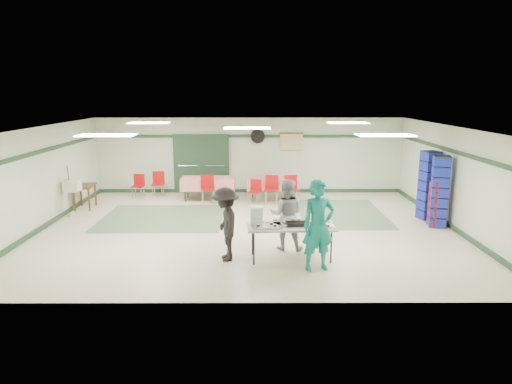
{
  "coord_description": "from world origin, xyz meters",
  "views": [
    {
      "loc": [
        0.19,
        -11.83,
        3.58
      ],
      "look_at": [
        0.22,
        -0.3,
        1.05
      ],
      "focal_mm": 32.0,
      "sensor_mm": 36.0,
      "label": 1
    }
  ],
  "objects_px": {
    "printer_table": "(84,188)",
    "chair_d": "(208,186)",
    "chair_b": "(255,189)",
    "crate_stack_blue_a": "(428,185)",
    "crate_stack_blue_b": "(439,192)",
    "office_printer": "(72,186)",
    "volunteer_grey": "(286,215)",
    "broom": "(71,190)",
    "volunteer_dark": "(226,224)",
    "dining_table_b": "(208,183)",
    "serving_table": "(291,228)",
    "volunteer_teal": "(318,226)",
    "chair_loose_a": "(158,181)",
    "chair_a": "(272,186)",
    "chair_loose_b": "(139,183)",
    "crate_stack_red": "(438,204)",
    "dining_table_a": "(273,183)",
    "chair_c": "(291,186)"
  },
  "relations": [
    {
      "from": "volunteer_dark",
      "to": "chair_a",
      "type": "xyz_separation_m",
      "value": [
        1.18,
        5.15,
        -0.24
      ]
    },
    {
      "from": "dining_table_b",
      "to": "crate_stack_blue_b",
      "type": "xyz_separation_m",
      "value": [
        6.54,
        -3.22,
        0.4
      ]
    },
    {
      "from": "volunteer_dark",
      "to": "broom",
      "type": "bearing_deg",
      "value": -137.71
    },
    {
      "from": "crate_stack_blue_b",
      "to": "chair_b",
      "type": "bearing_deg",
      "value": 151.86
    },
    {
      "from": "volunteer_grey",
      "to": "chair_loose_a",
      "type": "relative_size",
      "value": 1.88
    },
    {
      "from": "volunteer_teal",
      "to": "crate_stack_blue_b",
      "type": "bearing_deg",
      "value": 24.3
    },
    {
      "from": "volunteer_grey",
      "to": "broom",
      "type": "bearing_deg",
      "value": -17.72
    },
    {
      "from": "volunteer_teal",
      "to": "printer_table",
      "type": "xyz_separation_m",
      "value": [
        -6.63,
        5.1,
        -0.3
      ]
    },
    {
      "from": "volunteer_dark",
      "to": "chair_b",
      "type": "relative_size",
      "value": 2.03
    },
    {
      "from": "chair_d",
      "to": "crate_stack_red",
      "type": "bearing_deg",
      "value": -31.33
    },
    {
      "from": "crate_stack_blue_b",
      "to": "chair_a",
      "type": "bearing_deg",
      "value": 148.84
    },
    {
      "from": "volunteer_grey",
      "to": "crate_stack_blue_b",
      "type": "xyz_separation_m",
      "value": [
        4.23,
        1.79,
        0.15
      ]
    },
    {
      "from": "broom",
      "to": "chair_c",
      "type": "bearing_deg",
      "value": 20.12
    },
    {
      "from": "volunteer_teal",
      "to": "dining_table_b",
      "type": "relative_size",
      "value": 1.05
    },
    {
      "from": "serving_table",
      "to": "volunteer_teal",
      "type": "relative_size",
      "value": 1.03
    },
    {
      "from": "broom",
      "to": "chair_loose_a",
      "type": "bearing_deg",
      "value": 58.47
    },
    {
      "from": "chair_loose_b",
      "to": "office_printer",
      "type": "bearing_deg",
      "value": -113.71
    },
    {
      "from": "crate_stack_blue_a",
      "to": "crate_stack_blue_b",
      "type": "distance_m",
      "value": 0.78
    },
    {
      "from": "chair_b",
      "to": "chair_d",
      "type": "relative_size",
      "value": 0.84
    },
    {
      "from": "volunteer_dark",
      "to": "office_printer",
      "type": "xyz_separation_m",
      "value": [
        -4.71,
        3.62,
        0.11
      ]
    },
    {
      "from": "crate_stack_blue_b",
      "to": "office_printer",
      "type": "relative_size",
      "value": 4.5
    },
    {
      "from": "chair_b",
      "to": "crate_stack_blue_b",
      "type": "bearing_deg",
      "value": -9.91
    },
    {
      "from": "serving_table",
      "to": "chair_b",
      "type": "distance_m",
      "value": 5.17
    },
    {
      "from": "volunteer_grey",
      "to": "chair_a",
      "type": "xyz_separation_m",
      "value": [
        -0.18,
        4.46,
        -0.26
      ]
    },
    {
      "from": "chair_b",
      "to": "crate_stack_blue_a",
      "type": "relative_size",
      "value": 0.4
    },
    {
      "from": "chair_b",
      "to": "crate_stack_red",
      "type": "relative_size",
      "value": 0.64
    },
    {
      "from": "volunteer_teal",
      "to": "crate_stack_red",
      "type": "distance_m",
      "value": 4.8
    },
    {
      "from": "chair_loose_b",
      "to": "volunteer_teal",
      "type": "bearing_deg",
      "value": -45.53
    },
    {
      "from": "serving_table",
      "to": "chair_loose_a",
      "type": "distance_m",
      "value": 7.44
    },
    {
      "from": "dining_table_a",
      "to": "serving_table",
      "type": "bearing_deg",
      "value": -85.86
    },
    {
      "from": "serving_table",
      "to": "chair_d",
      "type": "bearing_deg",
      "value": 111.58
    },
    {
      "from": "serving_table",
      "to": "office_printer",
      "type": "relative_size",
      "value": 4.49
    },
    {
      "from": "chair_d",
      "to": "crate_stack_blue_a",
      "type": "distance_m",
      "value": 6.78
    },
    {
      "from": "dining_table_b",
      "to": "office_printer",
      "type": "distance_m",
      "value": 4.32
    },
    {
      "from": "dining_table_a",
      "to": "broom",
      "type": "xyz_separation_m",
      "value": [
        -6.04,
        -2.04,
        0.2
      ]
    },
    {
      "from": "chair_a",
      "to": "office_printer",
      "type": "height_order",
      "value": "office_printer"
    },
    {
      "from": "volunteer_teal",
      "to": "chair_d",
      "type": "xyz_separation_m",
      "value": [
        -2.83,
        5.73,
        -0.36
      ]
    },
    {
      "from": "printer_table",
      "to": "chair_d",
      "type": "bearing_deg",
      "value": 5.13
    },
    {
      "from": "dining_table_b",
      "to": "printer_table",
      "type": "distance_m",
      "value": 3.95
    },
    {
      "from": "crate_stack_blue_b",
      "to": "printer_table",
      "type": "relative_size",
      "value": 2.12
    },
    {
      "from": "chair_loose_b",
      "to": "crate_stack_red",
      "type": "xyz_separation_m",
      "value": [
        8.97,
        -3.49,
        0.12
      ]
    },
    {
      "from": "volunteer_grey",
      "to": "crate_stack_blue_a",
      "type": "xyz_separation_m",
      "value": [
        4.23,
        2.57,
        0.16
      ]
    },
    {
      "from": "volunteer_teal",
      "to": "office_printer",
      "type": "height_order",
      "value": "volunteer_teal"
    },
    {
      "from": "volunteer_teal",
      "to": "dining_table_b",
      "type": "xyz_separation_m",
      "value": [
        -2.86,
        6.28,
        -0.37
      ]
    },
    {
      "from": "volunteer_dark",
      "to": "crate_stack_blue_b",
      "type": "relative_size",
      "value": 0.83
    },
    {
      "from": "chair_a",
      "to": "chair_b",
      "type": "relative_size",
      "value": 1.17
    },
    {
      "from": "chair_d",
      "to": "crate_stack_blue_b",
      "type": "xyz_separation_m",
      "value": [
        6.5,
        -2.66,
        0.39
      ]
    },
    {
      "from": "volunteer_dark",
      "to": "crate_stack_blue_a",
      "type": "bearing_deg",
      "value": 110.07
    },
    {
      "from": "serving_table",
      "to": "broom",
      "type": "height_order",
      "value": "broom"
    },
    {
      "from": "volunteer_teal",
      "to": "chair_loose_a",
      "type": "bearing_deg",
      "value": 109.02
    }
  ]
}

